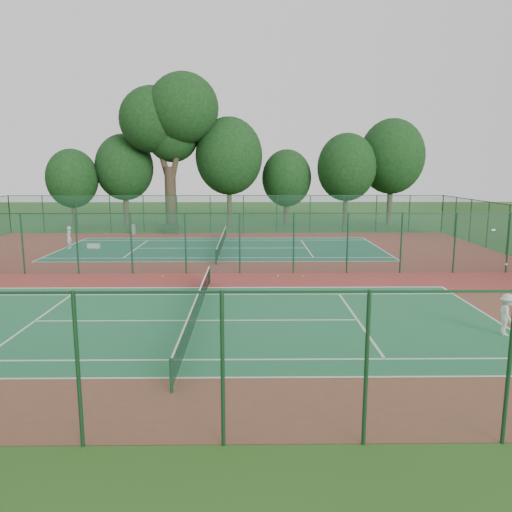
# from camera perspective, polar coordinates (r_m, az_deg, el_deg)

# --- Properties ---
(ground) EXTENTS (120.00, 120.00, 0.00)m
(ground) POSITION_cam_1_polar(r_m,az_deg,el_deg) (28.77, -4.92, -2.00)
(ground) COLOR #234B17
(ground) RESTS_ON ground
(red_pad) EXTENTS (40.00, 36.00, 0.01)m
(red_pad) POSITION_cam_1_polar(r_m,az_deg,el_deg) (28.77, -4.92, -1.99)
(red_pad) COLOR maroon
(red_pad) RESTS_ON ground
(court_near) EXTENTS (23.77, 10.97, 0.01)m
(court_near) POSITION_cam_1_polar(r_m,az_deg,el_deg) (20.09, -6.80, -7.34)
(court_near) COLOR #1F643F
(court_near) RESTS_ON red_pad
(court_far) EXTENTS (23.77, 10.97, 0.01)m
(court_far) POSITION_cam_1_polar(r_m,az_deg,el_deg) (37.59, -3.93, 0.90)
(court_far) COLOR #1C593F
(court_far) RESTS_ON red_pad
(fence_north) EXTENTS (40.00, 0.09, 3.50)m
(fence_north) POSITION_cam_1_polar(r_m,az_deg,el_deg) (46.30, -3.33, 4.81)
(fence_north) COLOR #1B5233
(fence_north) RESTS_ON ground
(fence_south) EXTENTS (40.00, 0.09, 3.50)m
(fence_south) POSITION_cam_1_polar(r_m,az_deg,el_deg) (11.12, -11.97, -12.59)
(fence_south) COLOR #1B512C
(fence_south) RESTS_ON ground
(fence_divider) EXTENTS (40.00, 0.09, 3.50)m
(fence_divider) POSITION_cam_1_polar(r_m,az_deg,el_deg) (28.45, -4.97, 1.47)
(fence_divider) COLOR #17452E
(fence_divider) RESTS_ON ground
(tennis_net_near) EXTENTS (0.10, 12.90, 0.97)m
(tennis_net_near) POSITION_cam_1_polar(r_m,az_deg,el_deg) (19.93, -6.83, -5.89)
(tennis_net_near) COLOR #12321D
(tennis_net_near) RESTS_ON ground
(tennis_net_far) EXTENTS (0.10, 12.90, 0.97)m
(tennis_net_far) POSITION_cam_1_polar(r_m,az_deg,el_deg) (37.51, -3.93, 1.70)
(tennis_net_far) COLOR #13351B
(tennis_net_far) RESTS_ON ground
(player_near) EXTENTS (0.73, 1.07, 1.53)m
(player_near) POSITION_cam_1_polar(r_m,az_deg,el_deg) (20.21, 26.75, -5.98)
(player_near) COLOR white
(player_near) RESTS_ON court_near
(player_far) EXTENTS (0.44, 0.63, 1.67)m
(player_far) POSITION_cam_1_polar(r_m,az_deg,el_deg) (39.70, -20.60, 1.99)
(player_far) COLOR silver
(player_far) RESTS_ON court_far
(trash_bin) EXTENTS (0.55, 0.55, 0.91)m
(trash_bin) POSITION_cam_1_polar(r_m,az_deg,el_deg) (46.70, -13.88, 2.98)
(trash_bin) COLOR gray
(trash_bin) RESTS_ON red_pad
(bench) EXTENTS (1.54, 0.55, 0.93)m
(bench) POSITION_cam_1_polar(r_m,az_deg,el_deg) (46.10, -9.72, 3.08)
(bench) COLOR black
(bench) RESTS_ON red_pad
(kit_bag) EXTENTS (0.96, 0.53, 0.34)m
(kit_bag) POSITION_cam_1_polar(r_m,az_deg,el_deg) (39.42, -18.08, 1.09)
(kit_bag) COLOR silver
(kit_bag) RESTS_ON red_pad
(stray_ball_a) EXTENTS (0.07, 0.07, 0.07)m
(stray_ball_a) POSITION_cam_1_polar(r_m,az_deg,el_deg) (27.89, 2.51, -2.26)
(stray_ball_a) COLOR #C5D331
(stray_ball_a) RESTS_ON red_pad
(stray_ball_b) EXTENTS (0.07, 0.07, 0.07)m
(stray_ball_b) POSITION_cam_1_polar(r_m,az_deg,el_deg) (27.99, 5.40, -2.25)
(stray_ball_b) COLOR #BBD230
(stray_ball_b) RESTS_ON red_pad
(stray_ball_c) EXTENTS (0.07, 0.07, 0.07)m
(stray_ball_c) POSITION_cam_1_polar(r_m,az_deg,el_deg) (28.14, -10.57, -2.31)
(stray_ball_c) COLOR #E2ED37
(stray_ball_c) RESTS_ON red_pad
(big_tree) EXTENTS (9.87, 7.22, 15.16)m
(big_tree) POSITION_cam_1_polar(r_m,az_deg,el_deg) (51.72, -9.83, 15.19)
(big_tree) COLOR #32271B
(big_tree) RESTS_ON ground
(evergreen_row) EXTENTS (39.00, 5.00, 12.00)m
(evergreen_row) POSITION_cam_1_polar(r_m,az_deg,el_deg) (52.67, -2.46, 3.54)
(evergreen_row) COLOR black
(evergreen_row) RESTS_ON ground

